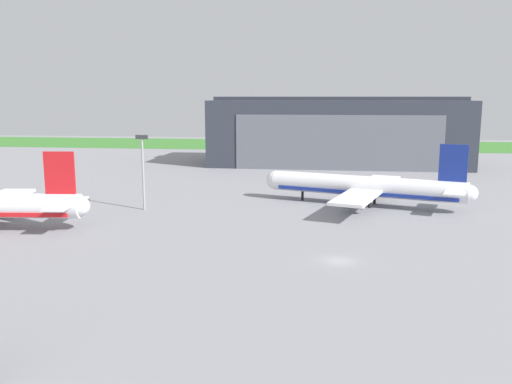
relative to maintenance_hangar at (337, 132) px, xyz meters
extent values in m
plane|color=gray|center=(-1.50, -108.90, -10.66)|extent=(440.00, 440.00, 0.00)
cube|color=#3C7C30|center=(-1.50, 70.28, -10.62)|extent=(440.00, 56.00, 0.08)
cube|color=#2D333D|center=(0.00, 0.09, -0.14)|extent=(82.16, 33.86, 21.05)
cube|color=slate|center=(0.00, -16.99, -2.24)|extent=(62.44, 0.30, 16.84)
cube|color=#2D333D|center=(0.00, 0.09, 10.98)|extent=(82.16, 8.13, 1.20)
sphere|color=silver|center=(-44.01, -97.47, -6.48)|extent=(3.24, 3.24, 3.24)
cube|color=red|center=(-47.12, -97.77, -0.87)|extent=(5.10, 0.89, 7.06)
cube|color=silver|center=(-46.65, -94.60, -6.06)|extent=(4.06, 6.12, 0.28)
cube|color=silver|center=(-46.05, -100.79, -6.06)|extent=(4.06, 6.12, 0.28)
cylinder|color=white|center=(4.64, -69.82, -6.62)|extent=(39.47, 15.76, 4.19)
sphere|color=white|center=(-14.48, -63.95, -6.62)|extent=(4.03, 4.03, 4.03)
sphere|color=white|center=(23.76, -75.70, -6.62)|extent=(3.27, 3.27, 3.27)
cube|color=navy|center=(4.64, -69.82, -7.78)|extent=(36.42, 14.86, 0.73)
cube|color=navy|center=(20.70, -74.76, -0.96)|extent=(5.09, 1.91, 7.13)
cube|color=white|center=(22.38, -71.99, -6.20)|extent=(5.17, 6.67, 0.28)
cube|color=white|center=(20.54, -77.99, -6.20)|extent=(5.17, 6.67, 0.28)
cube|color=white|center=(8.33, -60.52, -7.15)|extent=(11.30, 18.74, 0.56)
cube|color=white|center=(2.47, -79.59, -7.15)|extent=(11.30, 18.74, 0.56)
cylinder|color=gray|center=(7.15, -61.64, -8.60)|extent=(4.49, 3.38, 2.31)
cylinder|color=gray|center=(2.12, -78.01, -8.60)|extent=(4.49, 3.38, 2.31)
cylinder|color=black|center=(-8.36, -65.83, -9.69)|extent=(0.56, 0.56, 1.94)
cylinder|color=black|center=(6.81, -68.19, -9.69)|extent=(0.56, 0.56, 1.94)
cylinder|color=black|center=(5.52, -72.40, -9.69)|extent=(0.56, 0.56, 1.94)
cylinder|color=#99999E|center=(-39.18, -79.88, -3.64)|extent=(0.44, 0.44, 14.05)
cube|color=#333338|center=(-39.18, -79.88, 3.79)|extent=(2.40, 0.50, 0.80)
camera|label=1|loc=(-3.51, -179.57, 11.46)|focal=37.24mm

